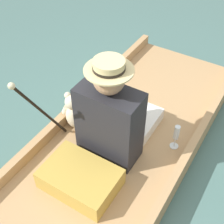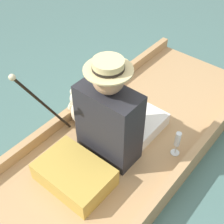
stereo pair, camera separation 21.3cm
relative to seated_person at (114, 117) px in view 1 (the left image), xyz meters
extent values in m
plane|color=#476B66|center=(0.02, -0.01, -0.43)|extent=(16.00, 16.00, 0.00)
cube|color=tan|center=(0.02, -0.01, -0.37)|extent=(1.07, 2.98, 0.13)
cube|color=tan|center=(-0.48, -0.01, -0.26)|extent=(0.06, 2.98, 0.09)
cube|color=tan|center=(0.53, -0.01, -0.26)|extent=(0.06, 2.98, 0.09)
cube|color=#B7933D|center=(-0.01, -0.42, -0.23)|extent=(0.50, 0.35, 0.15)
cube|color=white|center=(0.00, 0.26, -0.25)|extent=(0.40, 0.42, 0.11)
cube|color=#232328|center=(0.00, -0.07, -0.01)|extent=(0.44, 0.23, 0.59)
cube|color=beige|center=(0.00, 0.05, 0.03)|extent=(0.04, 0.01, 0.32)
cube|color=white|center=(-0.12, 0.05, 0.06)|extent=(0.02, 0.01, 0.35)
cube|color=white|center=(0.12, 0.05, 0.06)|extent=(0.02, 0.01, 0.35)
sphere|color=tan|center=(0.00, -0.07, 0.39)|extent=(0.20, 0.20, 0.20)
cylinder|color=#CCB77F|center=(0.00, -0.07, 0.45)|extent=(0.31, 0.31, 0.01)
cylinder|color=#CCB77F|center=(0.00, -0.07, 0.49)|extent=(0.19, 0.19, 0.06)
cylinder|color=black|center=(0.00, -0.07, 0.47)|extent=(0.20, 0.20, 0.02)
ellipsoid|color=beige|center=(-0.38, 0.01, -0.20)|extent=(0.15, 0.12, 0.22)
sphere|color=beige|center=(-0.38, 0.01, -0.04)|extent=(0.12, 0.12, 0.12)
sphere|color=tan|center=(-0.38, 0.06, -0.05)|extent=(0.05, 0.05, 0.05)
sphere|color=beige|center=(-0.42, 0.01, 0.01)|extent=(0.05, 0.05, 0.05)
sphere|color=beige|center=(-0.34, 0.01, 0.01)|extent=(0.05, 0.05, 0.05)
cylinder|color=beige|center=(-0.46, 0.01, -0.16)|extent=(0.08, 0.06, 0.09)
cylinder|color=beige|center=(-0.30, 0.01, -0.16)|extent=(0.08, 0.06, 0.09)
sphere|color=beige|center=(-0.42, 0.04, -0.28)|extent=(0.06, 0.06, 0.06)
sphere|color=beige|center=(-0.34, 0.04, -0.28)|extent=(0.06, 0.06, 0.06)
cylinder|color=silver|center=(0.40, 0.23, -0.30)|extent=(0.07, 0.07, 0.01)
cylinder|color=silver|center=(0.40, 0.23, -0.25)|extent=(0.01, 0.01, 0.09)
cylinder|color=silver|center=(0.40, 0.23, -0.15)|extent=(0.04, 0.04, 0.12)
cylinder|color=black|center=(-0.41, -0.27, 0.06)|extent=(0.02, 0.40, 0.74)
sphere|color=beige|center=(-0.41, -0.46, 0.43)|extent=(0.04, 0.04, 0.04)
camera|label=1|loc=(0.81, -1.35, 1.55)|focal=50.00mm
camera|label=2|loc=(0.98, -1.22, 1.55)|focal=50.00mm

